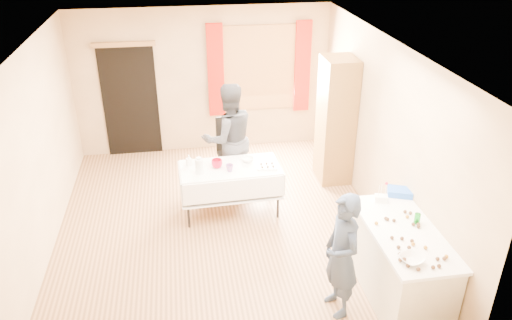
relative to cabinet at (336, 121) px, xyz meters
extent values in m
cube|color=#9E7047|center=(-1.99, -1.23, -1.03)|extent=(4.50, 5.50, 0.02)
cube|color=white|center=(-1.99, -1.23, 1.59)|extent=(4.50, 5.50, 0.02)
cube|color=tan|center=(-1.99, 1.53, 0.28)|extent=(4.50, 0.02, 2.60)
cube|color=tan|center=(-1.99, -3.99, 0.28)|extent=(4.50, 0.02, 2.60)
cube|color=tan|center=(-4.25, -1.23, 0.28)|extent=(0.02, 5.50, 2.60)
cube|color=tan|center=(0.27, -1.23, 0.28)|extent=(0.02, 5.50, 2.60)
cube|color=olive|center=(-0.99, 1.49, 0.48)|extent=(1.32, 0.06, 1.52)
cube|color=white|center=(-0.99, 1.47, 0.48)|extent=(1.20, 0.02, 1.40)
cube|color=#A81408|center=(-1.77, 1.44, 0.48)|extent=(0.28, 0.06, 1.65)
cube|color=#A81408|center=(-0.21, 1.44, 0.48)|extent=(0.28, 0.06, 1.65)
cube|color=black|center=(-3.29, 1.50, -0.02)|extent=(0.95, 0.04, 2.00)
cube|color=olive|center=(-3.29, 1.47, 1.00)|extent=(1.05, 0.06, 0.08)
cube|color=brown|center=(0.00, 0.00, 0.00)|extent=(0.50, 0.60, 2.05)
cube|color=beige|center=(-0.10, -2.86, -0.59)|extent=(0.68, 1.49, 0.86)
cube|color=white|center=(-0.10, -2.86, -0.13)|extent=(0.74, 1.55, 0.04)
cube|color=white|center=(-1.79, -0.77, -0.29)|extent=(1.44, 0.76, 0.04)
cube|color=black|center=(-1.64, 0.11, -0.54)|extent=(0.50, 0.50, 0.06)
cube|color=black|center=(-1.67, 0.31, -0.25)|extent=(0.45, 0.10, 0.64)
imported|color=#202B42|center=(-0.84, -2.97, -0.29)|extent=(0.65, 0.53, 1.48)
imported|color=black|center=(-1.72, -0.09, -0.14)|extent=(1.17, 1.07, 1.77)
cylinder|color=#137F1D|center=(0.09, -2.75, -0.05)|extent=(0.07, 0.07, 0.12)
imported|color=white|center=(-0.26, -3.38, -0.09)|extent=(0.40, 0.40, 0.06)
cube|color=white|center=(-0.13, -2.24, -0.07)|extent=(0.17, 0.14, 0.08)
cube|color=blue|center=(0.15, -2.14, -0.07)|extent=(0.35, 0.30, 0.08)
cylinder|color=silver|center=(-2.23, -0.89, -0.16)|extent=(0.13, 0.13, 0.22)
imported|color=#B80221|center=(-1.97, -0.76, -0.21)|extent=(0.18, 0.18, 0.12)
imported|color=red|center=(-1.81, -0.90, -0.22)|extent=(0.15, 0.15, 0.10)
imported|color=white|center=(-1.51, -0.64, -0.25)|extent=(0.29, 0.29, 0.06)
cube|color=white|center=(-1.27, -0.87, -0.26)|extent=(0.30, 0.24, 0.02)
imported|color=white|center=(-2.36, -0.62, -0.20)|extent=(0.11, 0.11, 0.16)
sphere|color=#3F2314|center=(-0.03, -3.21, -0.09)|extent=(0.04, 0.04, 0.04)
sphere|color=#331F12|center=(0.06, -2.84, -0.09)|extent=(0.04, 0.04, 0.04)
sphere|color=#331F12|center=(0.05, -2.54, -0.09)|extent=(0.04, 0.04, 0.04)
sphere|color=#331F12|center=(-0.38, -3.36, -0.09)|extent=(0.04, 0.04, 0.04)
sphere|color=#331F12|center=(0.03, -2.79, -0.09)|extent=(0.04, 0.04, 0.04)
sphere|color=#331F12|center=(-0.20, -3.18, -0.09)|extent=(0.04, 0.04, 0.04)
sphere|color=#3F2314|center=(0.10, -3.38, -0.09)|extent=(0.04, 0.04, 0.04)
sphere|color=#331F12|center=(-0.10, -3.52, -0.09)|extent=(0.04, 0.04, 0.04)
sphere|color=#331F12|center=(-0.26, -3.52, -0.09)|extent=(0.04, 0.04, 0.04)
sphere|color=#331F12|center=(-0.31, -3.16, -0.09)|extent=(0.04, 0.04, 0.04)
sphere|color=#331F12|center=(-0.34, -3.28, -0.09)|extent=(0.04, 0.04, 0.04)
sphere|color=#331F12|center=(0.08, -2.81, -0.09)|extent=(0.04, 0.04, 0.04)
sphere|color=#3F2314|center=(-0.37, -2.71, -0.09)|extent=(0.04, 0.04, 0.04)
sphere|color=#331F12|center=(-0.31, -2.99, -0.09)|extent=(0.04, 0.04, 0.04)
sphere|color=#331F12|center=(0.00, -3.40, -0.09)|extent=(0.04, 0.04, 0.04)
sphere|color=#331F12|center=(0.07, -3.41, -0.09)|extent=(0.04, 0.04, 0.04)
sphere|color=#331F12|center=(-0.21, -3.02, -0.09)|extent=(0.04, 0.04, 0.04)
sphere|color=#331F12|center=(-0.34, -3.46, -0.09)|extent=(0.04, 0.04, 0.04)
sphere|color=#3F2314|center=(0.03, -2.64, -0.09)|extent=(0.04, 0.04, 0.04)
sphere|color=#331F12|center=(-0.22, -2.65, -0.09)|extent=(0.04, 0.04, 0.04)
sphere|color=#331F12|center=(-0.23, -2.63, -0.09)|extent=(0.04, 0.04, 0.04)
sphere|color=#331F12|center=(-0.15, -2.69, -0.09)|extent=(0.04, 0.04, 0.04)
sphere|color=#331F12|center=(-0.33, -3.36, -0.09)|extent=(0.04, 0.04, 0.04)
sphere|color=#331F12|center=(0.09, -2.57, -0.09)|extent=(0.04, 0.04, 0.04)
sphere|color=#3F2314|center=(-0.13, -3.13, -0.09)|extent=(0.04, 0.04, 0.04)
sphere|color=#331F12|center=(-0.04, -3.51, -0.09)|extent=(0.04, 0.04, 0.04)
sphere|color=#331F12|center=(-0.12, -3.08, -0.09)|extent=(0.04, 0.04, 0.04)
camera|label=1|loc=(-2.43, -7.05, 3.05)|focal=35.00mm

